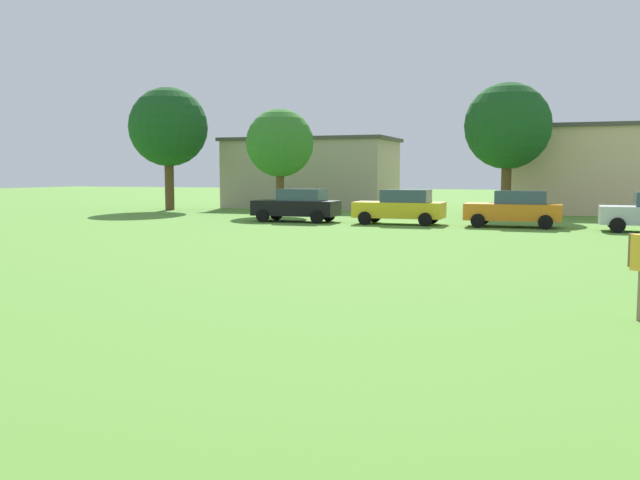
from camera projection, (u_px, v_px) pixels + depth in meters
name	position (u px, v px, depth m)	size (l,w,h in m)	color
ground_plane	(393.00, 235.00, 27.78)	(160.00, 160.00, 0.00)	#568C33
parked_car_black_0	(298.00, 205.00, 35.42)	(4.30, 2.02, 1.68)	black
parked_car_yellow_1	(401.00, 207.00, 33.69)	(4.30, 2.02, 1.68)	yellow
parked_car_orange_2	(515.00, 209.00, 31.88)	(4.30, 2.02, 1.68)	orange
tree_far_left	(168.00, 127.00, 46.35)	(5.23, 5.23, 8.16)	brown
tree_center	(280.00, 143.00, 41.33)	(4.03, 4.03, 6.28)	brown
tree_far_right	(508.00, 126.00, 38.97)	(4.83, 4.83, 7.52)	brown
house_left	(584.00, 170.00, 43.84)	(8.95, 8.72, 5.37)	beige
house_right	(312.00, 173.00, 49.92)	(11.87, 6.70, 4.94)	tan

